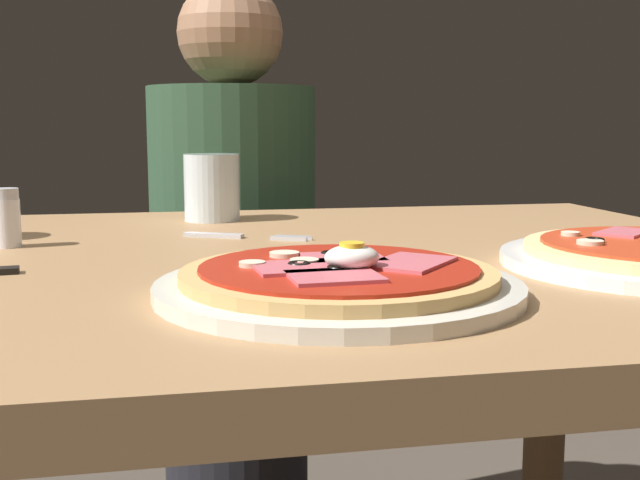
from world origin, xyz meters
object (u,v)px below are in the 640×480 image
object	(u,v)px
salt_shaker	(7,218)
pizza_foreground	(339,281)
fork	(236,236)
water_glass_near	(212,192)
dining_table	(309,365)
diner_person	(235,302)

from	to	relation	value
salt_shaker	pizza_foreground	bearing A→B (deg)	-46.00
pizza_foreground	salt_shaker	xyz separation A→B (m)	(-0.31, 0.32, 0.02)
fork	salt_shaker	world-z (taller)	salt_shaker
pizza_foreground	water_glass_near	bearing A→B (deg)	97.38
dining_table	water_glass_near	size ratio (longest dim) A/B	11.40
salt_shaker	diner_person	size ratio (longest dim) A/B	0.06
dining_table	water_glass_near	bearing A→B (deg)	105.14
fork	salt_shaker	xyz separation A→B (m)	(-0.26, -0.02, 0.03)
salt_shaker	dining_table	bearing A→B (deg)	-17.77
water_glass_near	diner_person	distance (m)	0.47
fork	diner_person	size ratio (longest dim) A/B	0.13
diner_person	salt_shaker	bearing A→B (deg)	62.84
dining_table	fork	size ratio (longest dim) A/B	7.33
diner_person	fork	bearing A→B (deg)	85.21
water_glass_near	salt_shaker	world-z (taller)	water_glass_near
pizza_foreground	salt_shaker	bearing A→B (deg)	134.00
fork	salt_shaker	bearing A→B (deg)	-175.51
dining_table	salt_shaker	xyz separation A→B (m)	(-0.33, 0.11, 0.16)
dining_table	salt_shaker	world-z (taller)	salt_shaker
pizza_foreground	water_glass_near	world-z (taller)	water_glass_near
fork	water_glass_near	bearing A→B (deg)	94.94
pizza_foreground	water_glass_near	size ratio (longest dim) A/B	3.16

